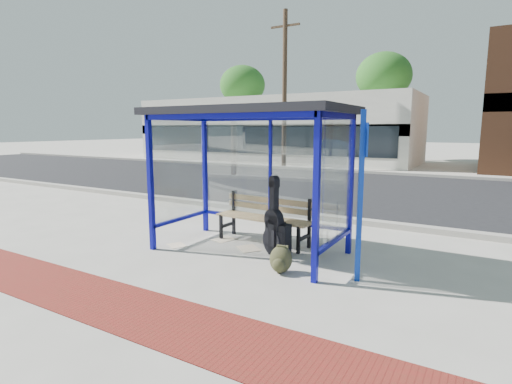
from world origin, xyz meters
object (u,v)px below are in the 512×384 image
Objects in this scene: backpack at (281,260)px; guitar_bag at (274,228)px; suitcase at (280,239)px; bench at (265,216)px.

guitar_bag is at bearing 111.73° from backpack.
guitar_bag is 0.22m from suitcase.
backpack is at bearing -30.71° from guitar_bag.
suitcase is 0.82m from backpack.
backpack is (0.49, -0.72, -0.26)m from guitar_bag.
bench is at bearing 144.69° from suitcase.
bench is 1.61m from backpack.
backpack is (0.96, -1.26, -0.31)m from bench.
guitar_bag is at bearing -172.08° from suitcase.
bench is at bearing 114.52° from backpack.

